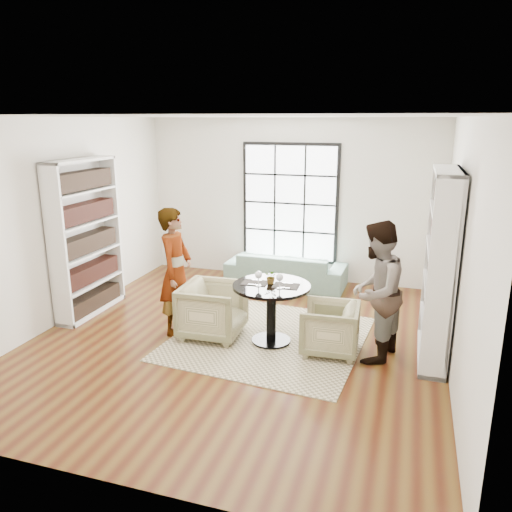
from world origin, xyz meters
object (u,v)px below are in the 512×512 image
(armchair_left, at_px, (213,310))
(flower_centerpiece, at_px, (271,277))
(pedestal_table, at_px, (271,301))
(person_left, at_px, (176,271))
(sofa, at_px, (286,269))
(person_right, at_px, (376,292))
(armchair_right, at_px, (330,328))
(wine_glass_right, at_px, (280,278))
(wine_glass_left, at_px, (259,275))

(armchair_left, height_order, flower_centerpiece, flower_centerpiece)
(pedestal_table, distance_m, person_left, 1.42)
(sofa, xyz_separation_m, person_left, (-0.99, -2.43, 0.59))
(person_left, distance_m, person_right, 2.75)
(armchair_left, distance_m, armchair_right, 1.65)
(armchair_left, bearing_deg, person_left, 87.96)
(pedestal_table, distance_m, wine_glass_right, 0.42)
(person_left, bearing_deg, flower_centerpiece, -90.24)
(wine_glass_left, distance_m, flower_centerpiece, 0.20)
(pedestal_table, height_order, person_left, person_left)
(sofa, bearing_deg, person_left, 69.14)
(armchair_right, height_order, person_left, person_left)
(armchair_left, relative_size, armchair_right, 1.16)
(sofa, bearing_deg, wine_glass_left, 96.92)
(flower_centerpiece, bearing_deg, person_left, -176.41)
(armchair_left, xyz_separation_m, wine_glass_right, (0.98, -0.08, 0.60))
(armchair_left, distance_m, person_left, 0.76)
(pedestal_table, bearing_deg, armchair_left, -177.15)
(person_right, distance_m, wine_glass_left, 1.51)
(wine_glass_right, bearing_deg, person_right, 2.71)
(pedestal_table, bearing_deg, armchair_right, -4.25)
(person_right, xyz_separation_m, flower_centerpiece, (-1.38, 0.10, 0.03))
(armchair_left, relative_size, wine_glass_left, 4.09)
(armchair_right, height_order, wine_glass_left, wine_glass_left)
(armchair_right, xyz_separation_m, flower_centerpiece, (-0.83, 0.10, 0.60))
(armchair_left, relative_size, person_right, 0.47)
(armchair_right, bearing_deg, armchair_left, -93.61)
(armchair_right, distance_m, wine_glass_left, 1.16)
(wine_glass_right, xyz_separation_m, flower_centerpiece, (-0.16, 0.16, -0.05))
(person_left, xyz_separation_m, wine_glass_left, (1.24, -0.06, 0.08))
(pedestal_table, height_order, wine_glass_left, wine_glass_left)
(sofa, relative_size, person_left, 1.19)
(flower_centerpiece, bearing_deg, person_right, -4.35)
(armchair_left, height_order, wine_glass_left, wine_glass_left)
(person_right, xyz_separation_m, wine_glass_right, (-1.22, -0.06, 0.08))
(armchair_left, distance_m, flower_centerpiece, 0.99)
(armchair_right, distance_m, person_right, 0.79)
(flower_centerpiece, bearing_deg, wine_glass_left, -133.66)
(wine_glass_left, relative_size, flower_centerpiece, 1.05)
(person_right, relative_size, wine_glass_left, 8.66)
(person_right, bearing_deg, pedestal_table, -77.69)
(armchair_right, xyz_separation_m, person_right, (0.55, 0.00, 0.56))
(sofa, bearing_deg, pedestal_table, 100.72)
(pedestal_table, distance_m, flower_centerpiece, 0.33)
(armchair_right, bearing_deg, flower_centerpiece, -100.18)
(armchair_right, xyz_separation_m, wine_glass_right, (-0.67, -0.06, 0.65))
(wine_glass_right, bearing_deg, armchair_right, 4.94)
(wine_glass_left, bearing_deg, armchair_right, 2.25)
(wine_glass_right, relative_size, flower_centerpiece, 1.04)
(flower_centerpiece, bearing_deg, pedestal_table, -70.20)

